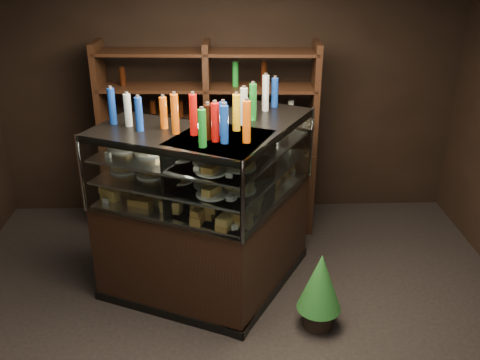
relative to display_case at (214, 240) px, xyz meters
name	(u,v)px	position (x,y,z in m)	size (l,w,h in m)	color
ground	(234,355)	(0.15, -0.85, -0.51)	(5.00, 5.00, 0.00)	black
room_shell	(233,110)	(0.15, -0.85, 1.43)	(5.02, 5.02, 3.01)	black
display_case	(214,240)	(0.00, 0.00, 0.00)	(1.97, 1.58, 1.54)	black
food_display	(212,169)	(0.00, 0.00, 0.67)	(1.56, 1.21, 0.47)	gold
bottles_top	(210,111)	(0.00, 0.00, 1.16)	(1.39, 1.07, 0.30)	black
potted_conifer	(321,281)	(0.85, -0.53, -0.07)	(0.36, 0.36, 0.77)	black
back_shelving	(210,174)	(-0.05, 1.20, 0.10)	(2.22, 0.53, 2.00)	black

